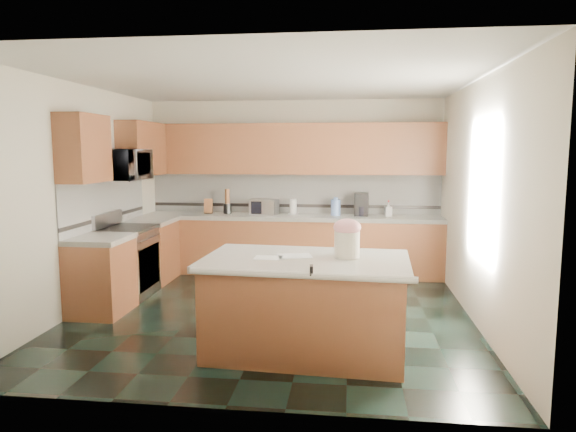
# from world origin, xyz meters

# --- Properties ---
(floor) EXTENTS (4.60, 4.60, 0.00)m
(floor) POSITION_xyz_m (0.00, 0.00, 0.00)
(floor) COLOR black
(floor) RESTS_ON ground
(ceiling) EXTENTS (4.60, 4.60, 0.00)m
(ceiling) POSITION_xyz_m (0.00, 0.00, 2.70)
(ceiling) COLOR white
(ceiling) RESTS_ON ground
(wall_back) EXTENTS (4.60, 0.04, 2.70)m
(wall_back) POSITION_xyz_m (0.00, 2.32, 1.35)
(wall_back) COLOR white
(wall_back) RESTS_ON ground
(wall_front) EXTENTS (4.60, 0.04, 2.70)m
(wall_front) POSITION_xyz_m (0.00, -2.32, 1.35)
(wall_front) COLOR white
(wall_front) RESTS_ON ground
(wall_left) EXTENTS (0.04, 4.60, 2.70)m
(wall_left) POSITION_xyz_m (-2.32, 0.00, 1.35)
(wall_left) COLOR white
(wall_left) RESTS_ON ground
(wall_right) EXTENTS (0.04, 4.60, 2.70)m
(wall_right) POSITION_xyz_m (2.32, 0.00, 1.35)
(wall_right) COLOR white
(wall_right) RESTS_ON ground
(back_base_cab) EXTENTS (4.60, 0.60, 0.86)m
(back_base_cab) POSITION_xyz_m (0.00, 2.00, 0.43)
(back_base_cab) COLOR #4D2816
(back_base_cab) RESTS_ON ground
(back_countertop) EXTENTS (4.60, 0.64, 0.06)m
(back_countertop) POSITION_xyz_m (0.00, 2.00, 0.89)
(back_countertop) COLOR white
(back_countertop) RESTS_ON back_base_cab
(back_upper_cab) EXTENTS (4.60, 0.33, 0.78)m
(back_upper_cab) POSITION_xyz_m (0.00, 2.13, 1.94)
(back_upper_cab) COLOR #4D2816
(back_upper_cab) RESTS_ON wall_back
(back_backsplash) EXTENTS (4.60, 0.02, 0.63)m
(back_backsplash) POSITION_xyz_m (0.00, 2.29, 1.24)
(back_backsplash) COLOR silver
(back_backsplash) RESTS_ON back_countertop
(back_accent_band) EXTENTS (4.60, 0.01, 0.05)m
(back_accent_band) POSITION_xyz_m (0.00, 2.28, 1.04)
(back_accent_band) COLOR black
(back_accent_band) RESTS_ON back_countertop
(left_base_cab_rear) EXTENTS (0.60, 0.82, 0.86)m
(left_base_cab_rear) POSITION_xyz_m (-2.00, 1.29, 0.43)
(left_base_cab_rear) COLOR #4D2816
(left_base_cab_rear) RESTS_ON ground
(left_counter_rear) EXTENTS (0.64, 0.82, 0.06)m
(left_counter_rear) POSITION_xyz_m (-2.00, 1.29, 0.89)
(left_counter_rear) COLOR white
(left_counter_rear) RESTS_ON left_base_cab_rear
(left_base_cab_front) EXTENTS (0.60, 0.72, 0.86)m
(left_base_cab_front) POSITION_xyz_m (-2.00, -0.24, 0.43)
(left_base_cab_front) COLOR #4D2816
(left_base_cab_front) RESTS_ON ground
(left_counter_front) EXTENTS (0.64, 0.72, 0.06)m
(left_counter_front) POSITION_xyz_m (-2.00, -0.24, 0.89)
(left_counter_front) COLOR white
(left_counter_front) RESTS_ON left_base_cab_front
(left_backsplash) EXTENTS (0.02, 2.30, 0.63)m
(left_backsplash) POSITION_xyz_m (-2.29, 0.55, 1.24)
(left_backsplash) COLOR silver
(left_backsplash) RESTS_ON wall_left
(left_accent_band) EXTENTS (0.01, 2.30, 0.05)m
(left_accent_band) POSITION_xyz_m (-2.28, 0.55, 1.04)
(left_accent_band) COLOR black
(left_accent_band) RESTS_ON wall_left
(left_upper_cab_rear) EXTENTS (0.33, 1.09, 0.78)m
(left_upper_cab_rear) POSITION_xyz_m (-2.13, 1.42, 1.94)
(left_upper_cab_rear) COLOR #4D2816
(left_upper_cab_rear) RESTS_ON wall_left
(left_upper_cab_front) EXTENTS (0.33, 0.72, 0.78)m
(left_upper_cab_front) POSITION_xyz_m (-2.13, -0.24, 1.94)
(left_upper_cab_front) COLOR #4D2816
(left_upper_cab_front) RESTS_ON wall_left
(range_body) EXTENTS (0.60, 0.76, 0.88)m
(range_body) POSITION_xyz_m (-2.00, 0.50, 0.44)
(range_body) COLOR #B7B7BC
(range_body) RESTS_ON ground
(range_oven_door) EXTENTS (0.02, 0.68, 0.55)m
(range_oven_door) POSITION_xyz_m (-1.71, 0.50, 0.40)
(range_oven_door) COLOR black
(range_oven_door) RESTS_ON range_body
(range_cooktop) EXTENTS (0.62, 0.78, 0.04)m
(range_cooktop) POSITION_xyz_m (-2.00, 0.50, 0.90)
(range_cooktop) COLOR black
(range_cooktop) RESTS_ON range_body
(range_handle) EXTENTS (0.02, 0.66, 0.02)m
(range_handle) POSITION_xyz_m (-1.68, 0.50, 0.78)
(range_handle) COLOR #B7B7BC
(range_handle) RESTS_ON range_body
(range_backguard) EXTENTS (0.06, 0.76, 0.18)m
(range_backguard) POSITION_xyz_m (-2.26, 0.50, 1.02)
(range_backguard) COLOR #B7B7BC
(range_backguard) RESTS_ON range_body
(microwave) EXTENTS (0.50, 0.73, 0.41)m
(microwave) POSITION_xyz_m (-2.00, 0.50, 1.73)
(microwave) COLOR #B7B7BC
(microwave) RESTS_ON wall_left
(island_base) EXTENTS (1.86, 1.13, 0.86)m
(island_base) POSITION_xyz_m (0.50, -1.13, 0.43)
(island_base) COLOR #4D2816
(island_base) RESTS_ON ground
(island_top) EXTENTS (1.97, 1.24, 0.06)m
(island_top) POSITION_xyz_m (0.50, -1.13, 0.89)
(island_top) COLOR white
(island_top) RESTS_ON island_base
(island_bullnose) EXTENTS (1.91, 0.17, 0.06)m
(island_bullnose) POSITION_xyz_m (0.50, -1.70, 0.89)
(island_bullnose) COLOR white
(island_bullnose) RESTS_ON island_base
(treat_jar) EXTENTS (0.32, 0.32, 0.25)m
(treat_jar) POSITION_xyz_m (0.88, -1.07, 1.04)
(treat_jar) COLOR beige
(treat_jar) RESTS_ON island_top
(treat_jar_lid) EXTENTS (0.26, 0.26, 0.16)m
(treat_jar_lid) POSITION_xyz_m (0.88, -1.07, 1.21)
(treat_jar_lid) COLOR #D7868E
(treat_jar_lid) RESTS_ON treat_jar
(treat_jar_knob) EXTENTS (0.09, 0.03, 0.03)m
(treat_jar_knob) POSITION_xyz_m (0.88, -1.07, 1.26)
(treat_jar_knob) COLOR tan
(treat_jar_knob) RESTS_ON treat_jar_lid
(treat_jar_knob_end_l) EXTENTS (0.05, 0.05, 0.05)m
(treat_jar_knob_end_l) POSITION_xyz_m (0.84, -1.07, 1.26)
(treat_jar_knob_end_l) COLOR tan
(treat_jar_knob_end_l) RESTS_ON treat_jar_lid
(treat_jar_knob_end_r) EXTENTS (0.05, 0.05, 0.05)m
(treat_jar_knob_end_r) POSITION_xyz_m (0.92, -1.07, 1.26)
(treat_jar_knob_end_r) COLOR tan
(treat_jar_knob_end_r) RESTS_ON treat_jar_lid
(soap_bottle_island) EXTENTS (0.17, 0.17, 0.34)m
(soap_bottle_island) POSITION_xyz_m (0.84, -0.93, 1.09)
(soap_bottle_island) COLOR teal
(soap_bottle_island) RESTS_ON island_top
(paper_sheet_a) EXTENTS (0.37, 0.31, 0.00)m
(paper_sheet_a) POSITION_xyz_m (0.39, -1.07, 0.92)
(paper_sheet_a) COLOR white
(paper_sheet_a) RESTS_ON island_top
(paper_sheet_b) EXTENTS (0.26, 0.20, 0.00)m
(paper_sheet_b) POSITION_xyz_m (0.15, -1.18, 0.92)
(paper_sheet_b) COLOR white
(paper_sheet_b) RESTS_ON island_top
(clamp_body) EXTENTS (0.03, 0.10, 0.08)m
(clamp_body) POSITION_xyz_m (0.59, -1.68, 0.93)
(clamp_body) COLOR black
(clamp_body) RESTS_ON island_top
(clamp_handle) EXTENTS (0.01, 0.07, 0.01)m
(clamp_handle) POSITION_xyz_m (0.59, -1.73, 0.91)
(clamp_handle) COLOR black
(clamp_handle) RESTS_ON island_top
(knife_block) EXTENTS (0.15, 0.19, 0.25)m
(knife_block) POSITION_xyz_m (-1.33, 2.05, 1.03)
(knife_block) COLOR #472814
(knife_block) RESTS_ON back_countertop
(utensil_crock) EXTENTS (0.13, 0.13, 0.16)m
(utensil_crock) POSITION_xyz_m (-1.03, 2.08, 1.00)
(utensil_crock) COLOR black
(utensil_crock) RESTS_ON back_countertop
(utensil_bundle) EXTENTS (0.07, 0.07, 0.23)m
(utensil_bundle) POSITION_xyz_m (-1.03, 2.08, 1.20)
(utensil_bundle) COLOR #472814
(utensil_bundle) RESTS_ON utensil_crock
(toaster_oven) EXTENTS (0.45, 0.35, 0.24)m
(toaster_oven) POSITION_xyz_m (-0.43, 2.05, 1.04)
(toaster_oven) COLOR #B7B7BC
(toaster_oven) RESTS_ON back_countertop
(toaster_oven_door) EXTENTS (0.37, 0.01, 0.20)m
(toaster_oven_door) POSITION_xyz_m (-0.43, 1.92, 1.04)
(toaster_oven_door) COLOR black
(toaster_oven_door) RESTS_ON toaster_oven
(paper_towel) EXTENTS (0.11, 0.11, 0.24)m
(paper_towel) POSITION_xyz_m (0.02, 2.10, 1.04)
(paper_towel) COLOR white
(paper_towel) RESTS_ON back_countertop
(paper_towel_base) EXTENTS (0.16, 0.16, 0.01)m
(paper_towel_base) POSITION_xyz_m (0.02, 2.10, 0.93)
(paper_towel_base) COLOR #B7B7BC
(paper_towel_base) RESTS_ON back_countertop
(water_jug) EXTENTS (0.15, 0.15, 0.25)m
(water_jug) POSITION_xyz_m (0.68, 2.06, 1.04)
(water_jug) COLOR #688ED8
(water_jug) RESTS_ON back_countertop
(water_jug_neck) EXTENTS (0.07, 0.07, 0.04)m
(water_jug_neck) POSITION_xyz_m (0.68, 2.06, 1.18)
(water_jug_neck) COLOR #688ED8
(water_jug_neck) RESTS_ON water_jug
(coffee_maker) EXTENTS (0.22, 0.24, 0.35)m
(coffee_maker) POSITION_xyz_m (1.08, 2.08, 1.10)
(coffee_maker) COLOR black
(coffee_maker) RESTS_ON back_countertop
(coffee_carafe) EXTENTS (0.15, 0.15, 0.15)m
(coffee_carafe) POSITION_xyz_m (1.08, 2.03, 0.99)
(coffee_carafe) COLOR black
(coffee_carafe) RESTS_ON back_countertop
(soap_bottle_back) EXTENTS (0.11, 0.11, 0.22)m
(soap_bottle_back) POSITION_xyz_m (1.48, 2.05, 1.03)
(soap_bottle_back) COLOR white
(soap_bottle_back) RESTS_ON back_countertop
(soap_back_cap) EXTENTS (0.02, 0.02, 0.03)m
(soap_back_cap) POSITION_xyz_m (1.48, 2.05, 1.15)
(soap_back_cap) COLOR red
(soap_back_cap) RESTS_ON soap_bottle_back
(window_light_proxy) EXTENTS (0.02, 1.40, 1.10)m
(window_light_proxy) POSITION_xyz_m (2.29, -0.20, 1.50)
(window_light_proxy) COLOR white
(window_light_proxy) RESTS_ON wall_right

